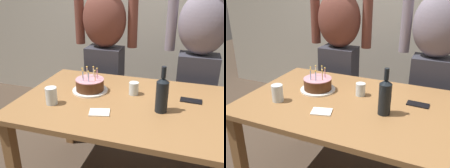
% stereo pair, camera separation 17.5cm
% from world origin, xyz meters
% --- Properties ---
extents(back_wall, '(5.20, 0.10, 2.60)m').
position_xyz_m(back_wall, '(0.00, 1.55, 1.30)').
color(back_wall, beige).
rests_on(back_wall, ground_plane).
extents(dining_table, '(1.50, 0.96, 0.74)m').
position_xyz_m(dining_table, '(0.00, 0.00, 0.64)').
color(dining_table, olive).
rests_on(dining_table, ground_plane).
extents(birthday_cake, '(0.26, 0.26, 0.18)m').
position_xyz_m(birthday_cake, '(-0.31, 0.09, 0.79)').
color(birthday_cake, white).
rests_on(birthday_cake, dining_table).
extents(water_glass_near, '(0.08, 0.08, 0.12)m').
position_xyz_m(water_glass_near, '(-0.48, -0.19, 0.80)').
color(water_glass_near, silver).
rests_on(water_glass_near, dining_table).
extents(water_glass_far, '(0.07, 0.07, 0.09)m').
position_xyz_m(water_glass_far, '(0.01, 0.13, 0.79)').
color(water_glass_far, silver).
rests_on(water_glass_far, dining_table).
extents(wine_bottle, '(0.08, 0.08, 0.30)m').
position_xyz_m(wine_bottle, '(0.23, -0.07, 0.86)').
color(wine_bottle, black).
rests_on(wine_bottle, dining_table).
extents(cell_phone, '(0.15, 0.08, 0.01)m').
position_xyz_m(cell_phone, '(0.41, 0.14, 0.74)').
color(cell_phone, black).
rests_on(cell_phone, dining_table).
extents(napkin_stack, '(0.15, 0.12, 0.01)m').
position_xyz_m(napkin_stack, '(-0.13, -0.21, 0.74)').
color(napkin_stack, white).
rests_on(napkin_stack, dining_table).
extents(person_man_bearded, '(0.61, 0.27, 1.66)m').
position_xyz_m(person_man_bearded, '(-0.41, 0.71, 0.87)').
color(person_man_bearded, '#33333D').
rests_on(person_man_bearded, ground_plane).
extents(person_woman_cardigan, '(0.61, 0.27, 1.66)m').
position_xyz_m(person_woman_cardigan, '(0.45, 0.71, 0.87)').
color(person_woman_cardigan, '#33333D').
rests_on(person_woman_cardigan, ground_plane).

